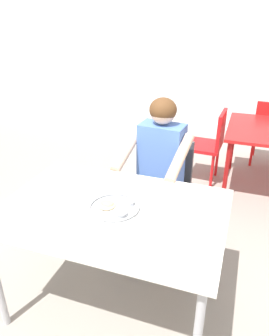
# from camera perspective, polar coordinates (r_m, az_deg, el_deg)

# --- Properties ---
(ground_plane) EXTENTS (12.00, 12.00, 0.05)m
(ground_plane) POSITION_cam_1_polar(r_m,az_deg,el_deg) (2.39, -4.30, -23.72)
(ground_plane) COLOR gray
(back_wall) EXTENTS (12.00, 0.12, 3.40)m
(back_wall) POSITION_cam_1_polar(r_m,az_deg,el_deg) (5.41, 13.60, 24.39)
(back_wall) COLOR white
(back_wall) RESTS_ON ground
(table_foreground) EXTENTS (1.30, 0.89, 0.76)m
(table_foreground) POSITION_cam_1_polar(r_m,az_deg,el_deg) (1.95, -3.82, -8.64)
(table_foreground) COLOR silver
(table_foreground) RESTS_ON ground
(thali_tray) EXTENTS (0.30, 0.30, 0.03)m
(thali_tray) POSITION_cam_1_polar(r_m,az_deg,el_deg) (1.89, -3.47, -6.84)
(thali_tray) COLOR #B7BABF
(thali_tray) RESTS_ON table_foreground
(chair_foreground) EXTENTS (0.46, 0.47, 0.81)m
(chair_foreground) POSITION_cam_1_polar(r_m,az_deg,el_deg) (2.81, 5.35, -2.18)
(chair_foreground) COLOR #3F3F44
(chair_foreground) RESTS_ON ground
(diner_foreground) EXTENTS (0.53, 0.58, 1.22)m
(diner_foreground) POSITION_cam_1_polar(r_m,az_deg,el_deg) (2.51, 3.97, 0.66)
(diner_foreground) COLOR #3A3A3A
(diner_foreground) RESTS_ON ground
(chair_red_left) EXTENTS (0.41, 0.43, 0.83)m
(chair_red_left) POSITION_cam_1_polar(r_m,az_deg,el_deg) (3.69, 13.11, 4.55)
(chair_red_left) COLOR red
(chair_red_left) RESTS_ON ground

